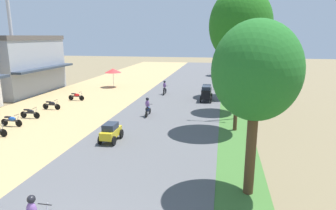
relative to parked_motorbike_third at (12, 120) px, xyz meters
The scene contains 20 objects.
shophouse_mid 15.85m from the parked_motorbike_third, 124.33° to the left, with size 7.54×10.82×6.90m.
parked_motorbike_third is the anchor object (origin of this frame).
parked_motorbike_fourth 2.30m from the parked_motorbike_third, 91.22° to the left, with size 1.80×0.54×0.94m.
parked_motorbike_fifth 5.38m from the parked_motorbike_third, 89.71° to the left, with size 1.80×0.54×0.94m.
parked_motorbike_sixth 9.53m from the parked_motorbike_third, 87.67° to the left, with size 1.80×0.54×0.94m.
vendor_umbrella 18.41m from the parked_motorbike_third, 86.05° to the left, with size 2.20×2.20×2.52m.
median_tree_nearest 19.05m from the parked_motorbike_third, 21.46° to the right, with size 3.63×3.63×7.48m.
median_tree_second 18.38m from the parked_motorbike_third, ahead, with size 4.28×4.28×10.07m.
median_tree_third 19.73m from the parked_motorbike_third, 24.98° to the left, with size 3.42×3.42×8.57m.
median_tree_fourth 23.14m from the parked_motorbike_third, 40.92° to the left, with size 4.36×4.36×8.71m.
median_tree_fifth 38.14m from the parked_motorbike_third, 63.13° to the left, with size 3.58×3.58×9.07m.
streetlamp_near 18.21m from the parked_motorbike_third, 17.43° to the left, with size 3.16×0.20×7.44m.
streetlamp_mid 26.39m from the parked_motorbike_third, 49.42° to the left, with size 3.16×0.20×7.45m.
streetlamp_far 40.09m from the parked_motorbike_third, 64.80° to the left, with size 3.16×0.20×7.76m.
utility_pole_near 28.24m from the parked_motorbike_third, 45.98° to the left, with size 1.80×0.20×9.68m.
utility_pole_far 32.84m from the parked_motorbike_third, 54.94° to the left, with size 1.80×0.20×8.58m.
car_hatchback_yellow 8.93m from the parked_motorbike_third, 11.31° to the right, with size 1.04×2.00×1.23m.
car_van_black 18.42m from the parked_motorbike_third, 39.64° to the left, with size 1.19×2.41×1.67m.
motorbike_ahead_second 10.70m from the parked_motorbike_third, 26.59° to the left, with size 0.54×1.80×1.66m.
motorbike_ahead_third 17.14m from the parked_motorbike_third, 57.92° to the left, with size 0.54×1.80×1.66m.
Camera 1 is at (4.63, -6.61, 6.85)m, focal length 31.26 mm.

